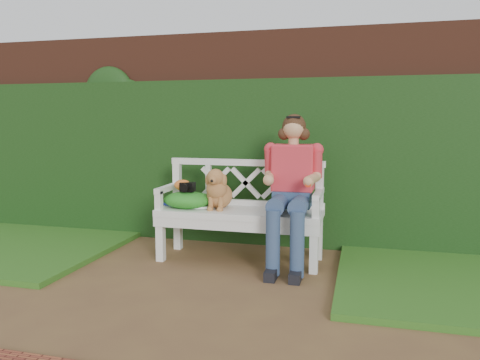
# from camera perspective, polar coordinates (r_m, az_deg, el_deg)

# --- Properties ---
(ground) EXTENTS (60.00, 60.00, 0.00)m
(ground) POSITION_cam_1_polar(r_m,az_deg,el_deg) (3.54, -7.55, -14.17)
(ground) COLOR brown
(brick_wall) EXTENTS (10.00, 0.30, 2.20)m
(brick_wall) POSITION_cam_1_polar(r_m,az_deg,el_deg) (5.10, 0.36, 5.19)
(brick_wall) COLOR brown
(brick_wall) RESTS_ON ground
(ivy_hedge) EXTENTS (10.00, 0.18, 1.70)m
(ivy_hedge) POSITION_cam_1_polar(r_m,az_deg,el_deg) (4.91, -0.28, 2.17)
(ivy_hedge) COLOR #1E4317
(ivy_hedge) RESTS_ON ground
(garden_bench) EXTENTS (1.63, 0.76, 0.48)m
(garden_bench) POSITION_cam_1_polar(r_m,az_deg,el_deg) (4.34, 0.00, -6.69)
(garden_bench) COLOR white
(garden_bench) RESTS_ON ground
(seated_woman) EXTENTS (0.57, 0.75, 1.29)m
(seated_woman) POSITION_cam_1_polar(r_m,az_deg,el_deg) (4.15, 6.37, -1.68)
(seated_woman) COLOR #FF4440
(seated_woman) RESTS_ON ground
(dog) EXTENTS (0.37, 0.42, 0.38)m
(dog) POSITION_cam_1_polar(r_m,az_deg,el_deg) (4.29, -2.63, -0.99)
(dog) COLOR #9F6A3A
(dog) RESTS_ON garden_bench
(tennis_racket) EXTENTS (0.62, 0.36, 0.03)m
(tennis_racket) POSITION_cam_1_polar(r_m,az_deg,el_deg) (4.41, -5.36, -3.13)
(tennis_racket) COLOR silver
(tennis_racket) RESTS_ON garden_bench
(green_bag) EXTENTS (0.54, 0.47, 0.15)m
(green_bag) POSITION_cam_1_polar(r_m,az_deg,el_deg) (4.38, -6.43, -2.38)
(green_bag) COLOR #298F27
(green_bag) RESTS_ON garden_bench
(camera_item) EXTENTS (0.13, 0.10, 0.08)m
(camera_item) POSITION_cam_1_polar(r_m,az_deg,el_deg) (4.36, -6.40, -0.83)
(camera_item) COLOR black
(camera_item) RESTS_ON green_bag
(baseball_glove) EXTENTS (0.19, 0.16, 0.10)m
(baseball_glove) POSITION_cam_1_polar(r_m,az_deg,el_deg) (4.41, -7.01, -0.63)
(baseball_glove) COLOR orange
(baseball_glove) RESTS_ON green_bag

